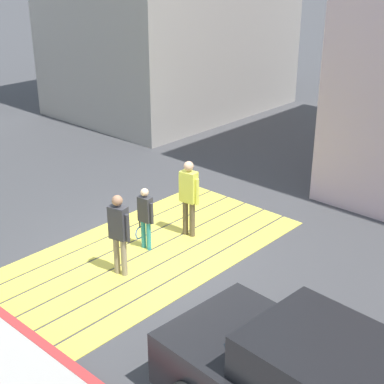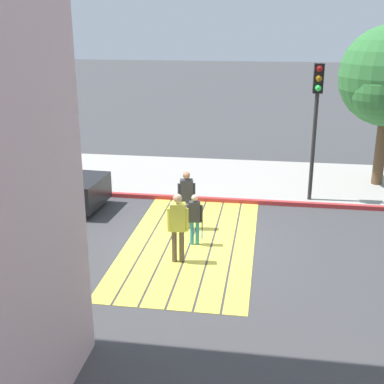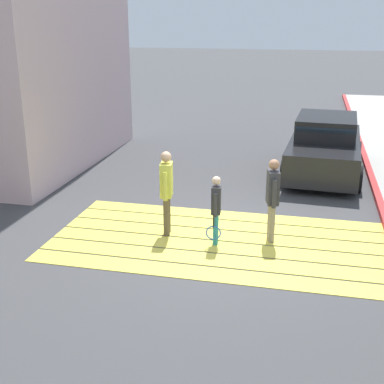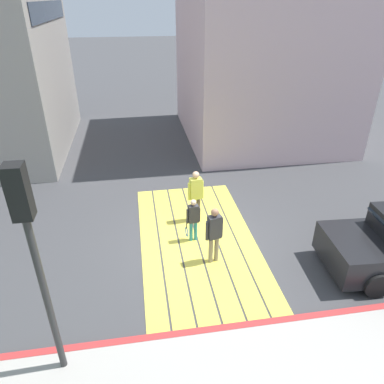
{
  "view_description": "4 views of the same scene",
  "coord_description": "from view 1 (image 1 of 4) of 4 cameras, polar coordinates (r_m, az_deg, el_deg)",
  "views": [
    {
      "loc": [
        -6.94,
        -7.52,
        5.69
      ],
      "look_at": [
        0.75,
        -0.5,
        1.22
      ],
      "focal_mm": 53.3,
      "sensor_mm": 36.0,
      "label": 1
    },
    {
      "loc": [
        11.87,
        1.87,
        5.45
      ],
      "look_at": [
        -0.29,
        0.0,
        1.3
      ],
      "focal_mm": 48.1,
      "sensor_mm": 36.0,
      "label": 2
    },
    {
      "loc": [
        -1.54,
        9.07,
        4.13
      ],
      "look_at": [
        0.37,
        0.7,
        1.21
      ],
      "focal_mm": 48.65,
      "sensor_mm": 36.0,
      "label": 3
    },
    {
      "loc": [
        -8.29,
        1.51,
        6.21
      ],
      "look_at": [
        0.8,
        0.03,
        1.17
      ],
      "focal_mm": 33.59,
      "sensor_mm": 36.0,
      "label": 4
    }
  ],
  "objects": [
    {
      "name": "ground_plane",
      "position": [
        11.71,
        -4.31,
        -5.92
      ],
      "size": [
        120.0,
        120.0,
        0.0
      ],
      "primitive_type": "plane",
      "color": "#424244"
    },
    {
      "name": "crosswalk_stripes",
      "position": [
        11.71,
        -4.31,
        -5.89
      ],
      "size": [
        6.4,
        3.25,
        0.01
      ],
      "color": "#EAD64C",
      "rests_on": "ground"
    },
    {
      "name": "curb_painted",
      "position": [
        10.09,
        -18.09,
        -11.98
      ],
      "size": [
        0.16,
        40.0,
        0.13
      ],
      "primitive_type": "cube",
      "color": "#BC3333",
      "rests_on": "ground"
    },
    {
      "name": "pedestrian_adult_lead",
      "position": [
        10.54,
        -7.33,
        -3.74
      ],
      "size": [
        0.28,
        0.47,
        1.63
      ],
      "color": "gray",
      "rests_on": "ground"
    },
    {
      "name": "pedestrian_adult_trailing",
      "position": [
        11.87,
        -0.33,
        -0.12
      ],
      "size": [
        0.27,
        0.49,
        1.69
      ],
      "color": "brown",
      "rests_on": "ground"
    },
    {
      "name": "pedestrian_child_with_racket",
      "position": [
        11.47,
        -4.71,
        -2.32
      ],
      "size": [
        0.28,
        0.42,
        1.34
      ],
      "color": "teal",
      "rests_on": "ground"
    }
  ]
}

